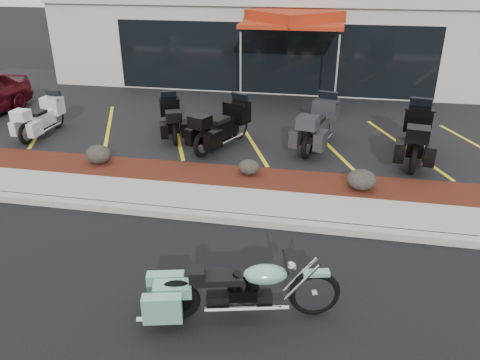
% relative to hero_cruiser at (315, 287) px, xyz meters
% --- Properties ---
extents(ground, '(90.00, 90.00, 0.00)m').
position_rel_hero_cruiser_xyz_m(ground, '(-2.24, 1.56, -0.50)').
color(ground, black).
rests_on(ground, ground).
extents(curb, '(24.00, 0.25, 0.15)m').
position_rel_hero_cruiser_xyz_m(curb, '(-2.24, 2.46, -0.43)').
color(curb, gray).
rests_on(curb, ground).
extents(sidewalk, '(24.00, 1.20, 0.15)m').
position_rel_hero_cruiser_xyz_m(sidewalk, '(-2.24, 3.16, -0.43)').
color(sidewalk, gray).
rests_on(sidewalk, ground).
extents(mulch_bed, '(24.00, 1.20, 0.16)m').
position_rel_hero_cruiser_xyz_m(mulch_bed, '(-2.24, 4.36, -0.42)').
color(mulch_bed, '#36110C').
rests_on(mulch_bed, ground).
extents(upper_lot, '(26.00, 9.60, 0.15)m').
position_rel_hero_cruiser_xyz_m(upper_lot, '(-2.24, 9.76, -0.43)').
color(upper_lot, black).
rests_on(upper_lot, ground).
extents(dealership_building, '(18.00, 8.16, 4.00)m').
position_rel_hero_cruiser_xyz_m(dealership_building, '(-2.24, 16.03, 1.50)').
color(dealership_building, '#A29C93').
rests_on(dealership_building, ground).
extents(boulder_left, '(0.66, 0.55, 0.47)m').
position_rel_hero_cruiser_xyz_m(boulder_left, '(-5.62, 4.48, -0.11)').
color(boulder_left, black).
rests_on(boulder_left, mulch_bed).
extents(boulder_mid, '(0.52, 0.43, 0.37)m').
position_rel_hero_cruiser_xyz_m(boulder_mid, '(-1.76, 4.51, -0.16)').
color(boulder_mid, black).
rests_on(boulder_mid, mulch_bed).
extents(boulder_right, '(0.66, 0.55, 0.47)m').
position_rel_hero_cruiser_xyz_m(boulder_right, '(0.85, 4.18, -0.11)').
color(boulder_right, black).
rests_on(boulder_right, mulch_bed).
extents(hero_cruiser, '(2.95, 1.37, 1.01)m').
position_rel_hero_cruiser_xyz_m(hero_cruiser, '(0.00, 0.00, 0.00)').
color(hero_cruiser, '#6DAA9C').
rests_on(hero_cruiser, ground).
extents(touring_white, '(0.88, 2.08, 1.19)m').
position_rel_hero_cruiser_xyz_m(touring_white, '(-8.16, 6.87, 0.24)').
color(touring_white, silver).
rests_on(touring_white, upper_lot).
extents(touring_black_front, '(1.51, 2.17, 1.18)m').
position_rel_hero_cruiser_xyz_m(touring_black_front, '(-4.72, 7.45, 0.24)').
color(touring_black_front, black).
rests_on(touring_black_front, upper_lot).
extents(touring_black_mid, '(1.76, 2.49, 1.35)m').
position_rel_hero_cruiser_xyz_m(touring_black_mid, '(-2.46, 6.95, 0.32)').
color(touring_black_mid, black).
rests_on(touring_black_mid, upper_lot).
extents(touring_grey, '(1.47, 2.54, 1.39)m').
position_rel_hero_cruiser_xyz_m(touring_grey, '(-0.04, 7.47, 0.34)').
color(touring_grey, '#2D2D32').
rests_on(touring_grey, upper_lot).
extents(touring_black_rear, '(1.34, 2.60, 1.44)m').
position_rel_hero_cruiser_xyz_m(touring_black_rear, '(2.38, 7.05, 0.37)').
color(touring_black_rear, black).
rests_on(touring_black_rear, upper_lot).
extents(traffic_cone, '(0.44, 0.44, 0.44)m').
position_rel_hero_cruiser_xyz_m(traffic_cone, '(-3.15, 8.97, -0.13)').
color(traffic_cone, red).
rests_on(traffic_cone, upper_lot).
extents(popup_canopy, '(4.10, 4.10, 3.15)m').
position_rel_hero_cruiser_xyz_m(popup_canopy, '(-1.40, 11.38, 2.51)').
color(popup_canopy, silver).
rests_on(popup_canopy, upper_lot).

